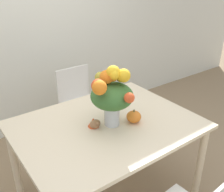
{
  "coord_description": "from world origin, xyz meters",
  "views": [
    {
      "loc": [
        -1.01,
        -1.45,
        1.87
      ],
      "look_at": [
        0.03,
        -0.03,
        1.02
      ],
      "focal_mm": 42.0,
      "sensor_mm": 36.0,
      "label": 1
    }
  ],
  "objects": [
    {
      "name": "pumpkin",
      "position": [
        0.19,
        -0.11,
        0.82
      ],
      "size": [
        0.12,
        0.12,
        0.11
      ],
      "color": "orange",
      "rests_on": "dining_table"
    },
    {
      "name": "dining_table",
      "position": [
        0.0,
        0.0,
        0.68
      ],
      "size": [
        1.4,
        1.07,
        0.77
      ],
      "color": "beige",
      "rests_on": "ground_plane"
    },
    {
      "name": "flower_vase",
      "position": [
        0.02,
        -0.04,
        1.04
      ],
      "size": [
        0.37,
        0.4,
        0.49
      ],
      "color": "silver",
      "rests_on": "dining_table"
    },
    {
      "name": "turkey_figurine",
      "position": [
        -0.1,
        0.01,
        0.81
      ],
      "size": [
        0.09,
        0.12,
        0.07
      ],
      "color": "#936642",
      "rests_on": "dining_table"
    },
    {
      "name": "dining_chair_near_window",
      "position": [
        0.25,
        0.88,
        0.47
      ],
      "size": [
        0.42,
        0.42,
        0.89
      ],
      "rotation": [
        0.0,
        0.0,
        0.01
      ],
      "color": "white",
      "rests_on": "ground_plane"
    },
    {
      "name": "wall_back",
      "position": [
        0.0,
        1.53,
        1.35
      ],
      "size": [
        8.0,
        0.06,
        2.7
      ],
      "color": "silver",
      "rests_on": "ground_plane"
    }
  ]
}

